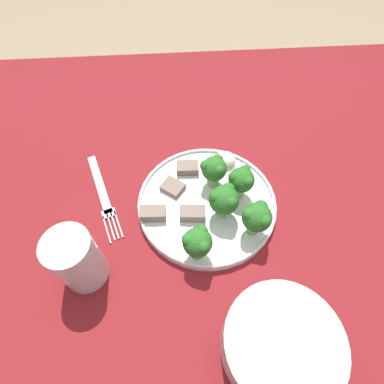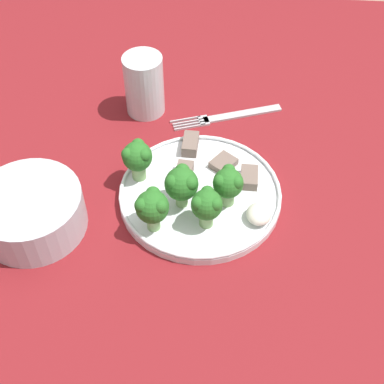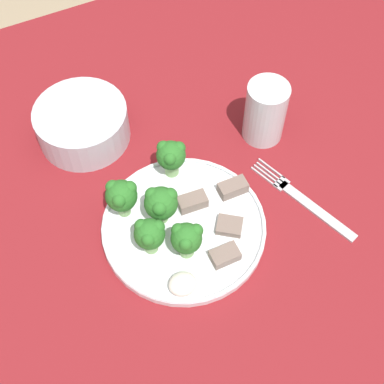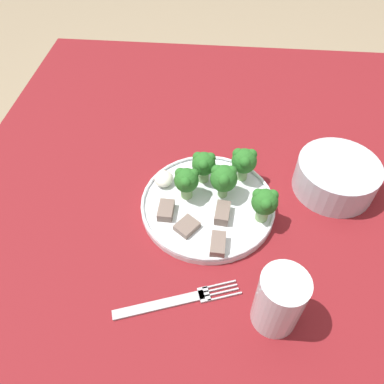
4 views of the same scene
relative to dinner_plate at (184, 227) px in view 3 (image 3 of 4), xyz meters
The scene contains 16 objects.
ground_plane 0.73m from the dinner_plate, 90.40° to the left, with size 8.00×8.00×0.00m, color #9E896B.
table 0.11m from the dinner_plate, 90.40° to the left, with size 1.20×1.04×0.72m.
dinner_plate is the anchor object (origin of this frame).
fork 0.19m from the dinner_plate, 11.03° to the right, with size 0.08×0.19×0.00m.
cream_bowl 0.24m from the dinner_plate, 106.73° to the left, with size 0.15×0.15×0.06m.
drinking_glass 0.23m from the dinner_plate, 28.87° to the left, with size 0.07×0.07×0.11m.
broccoli_floret_near_rim_left 0.07m from the dinner_plate, 167.82° to the right, with size 0.04×0.04×0.06m.
broccoli_floret_center_left 0.10m from the dinner_plate, 138.67° to the left, with size 0.05×0.05×0.07m.
broccoli_floret_back_left 0.06m from the dinner_plate, 132.83° to the left, with size 0.05×0.05×0.07m.
broccoli_floret_front_left 0.06m from the dinner_plate, 110.59° to the right, with size 0.05×0.04×0.06m.
broccoli_floret_center_back 0.11m from the dinner_plate, 75.33° to the left, with size 0.05×0.04×0.07m.
meat_slice_front_slice 0.04m from the dinner_plate, 44.81° to the left, with size 0.05×0.03×0.02m.
meat_slice_middle_slice 0.10m from the dinner_plate, 13.27° to the left, with size 0.04×0.03×0.02m.
meat_slice_rear_slice 0.07m from the dinner_plate, 28.93° to the right, with size 0.05×0.05×0.01m.
meat_slice_edge_slice 0.08m from the dinner_plate, 68.00° to the right, with size 0.04×0.03×0.02m.
sauce_dollop 0.10m from the dinner_plate, 116.70° to the right, with size 0.04×0.04×0.02m.
Camera 3 is at (-0.16, -0.39, 1.42)m, focal length 50.00 mm.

